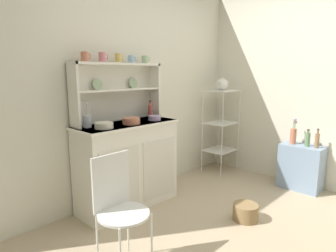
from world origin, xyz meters
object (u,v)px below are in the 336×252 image
Objects in this scene: cup_terracotta_0 at (85,57)px; jam_bottle at (150,111)px; bowl_mixing_large at (104,125)px; flower_vase at (293,134)px; hutch_shelf_unit at (116,87)px; side_shelf_blue at (301,167)px; oil_bottle at (307,139)px; porcelain_teapot at (222,84)px; hutch_cabinet at (128,164)px; wire_chair at (118,202)px; floor_basket at (245,212)px; vinegar_bottle at (317,140)px; bakers_rack at (221,121)px; utensil_jar at (87,121)px.

cup_terracotta_0 is 0.96m from jam_bottle.
bowl_mixing_large reaches higher than flower_vase.
side_shelf_blue is at bearing -36.66° from hutch_shelf_unit.
porcelain_teapot is at bearing 97.68° from oil_bottle.
hutch_shelf_unit is 2.30m from oil_bottle.
hutch_cabinet is 6.36× the size of bowl_mixing_large.
wire_chair is 2.45m from flower_vase.
porcelain_teapot is 1.29m from oil_bottle.
bowl_mixing_large is (-2.07, 1.07, 0.66)m from side_shelf_blue.
floor_basket is at bearing 17.43° from wire_chair.
side_shelf_blue is 1.46m from porcelain_teapot.
oil_bottle is (1.75, -1.35, -0.63)m from hutch_shelf_unit.
wire_chair is 4.33× the size of jam_bottle.
wire_chair is 0.88m from bowl_mixing_large.
flower_vase is (0.15, -0.96, -0.59)m from porcelain_teapot.
hutch_shelf_unit is 1.37m from wire_chair.
jam_bottle is 1.96m from vinegar_bottle.
side_shelf_blue is 2.25× the size of floor_basket.
hutch_shelf_unit reaches higher than bakers_rack.
flower_vase is 0.17m from oil_bottle.
utensil_jar is at bearing -168.17° from hutch_shelf_unit.
bakers_rack is 5.15× the size of vinegar_bottle.
porcelain_teapot is at bearing -5.52° from cup_terracotta_0.
wire_chair is (-0.68, -0.93, -0.74)m from hutch_shelf_unit.
hutch_shelf_unit is at bearing 143.34° from side_shelf_blue.
porcelain_teapot is (-0.00, 0.00, 0.51)m from bakers_rack.
bakers_rack is at bearing 0.16° from bowl_mixing_large.
hutch_cabinet is at bearing -167.96° from jam_bottle.
bakers_rack reaches higher than floor_basket.
bakers_rack is at bearing 44.48° from floor_basket.
porcelain_teapot is at bearing 98.02° from side_shelf_blue.
hutch_cabinet is 1.07× the size of hutch_shelf_unit.
porcelain_teapot is 1.22× the size of oil_bottle.
jam_bottle reaches higher than oil_bottle.
hutch_shelf_unit is 3.15× the size of flower_vase.
jam_bottle is at bearing 172.67° from bakers_rack.
bakers_rack is 12.99× the size of cup_terracotta_0.
oil_bottle is (2.16, -1.27, -0.33)m from utensil_jar.
wire_chair is 2.49m from vinegar_bottle.
vinegar_bottle is (2.07, -1.22, -0.29)m from bowl_mixing_large.
flower_vase is (2.12, -1.15, -0.89)m from cup_terracotta_0.
oil_bottle is at bearing -82.40° from bakers_rack.
bowl_mixing_large is at bearing 151.68° from oil_bottle.
wire_chair is (-2.28, -0.70, -0.22)m from bakers_rack.
side_shelf_blue is 3.16× the size of bowl_mixing_large.
vinegar_bottle is at bearing -30.53° from bowl_mixing_large.
side_shelf_blue is at bearing -33.09° from hutch_cabinet.
wire_chair is 3.39× the size of porcelain_teapot.
floor_basket is at bearing -178.37° from flower_vase.
bakers_rack is 4.83× the size of floor_basket.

